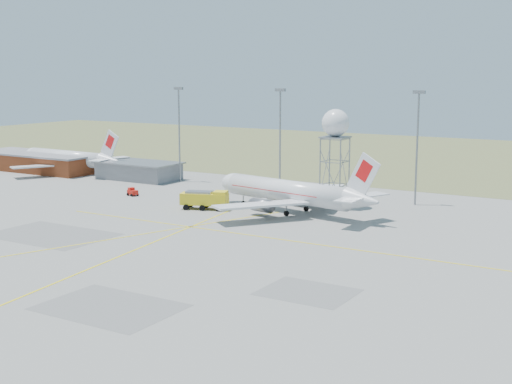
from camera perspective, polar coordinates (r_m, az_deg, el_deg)
The scene contains 12 objects.
ground at distance 85.32m, azimuth -14.30°, elevation -6.87°, with size 400.00×400.00×0.00m, color gray.
grass_strip at distance 206.90m, azimuth 14.49°, elevation 2.72°, with size 400.00×120.00×0.03m, color #5C6638.
building_orange at distance 180.42m, azimuth -17.06°, elevation 2.32°, with size 33.00×12.00×4.30m.
building_grey at distance 160.93m, azimuth -9.37°, elevation 1.71°, with size 19.00×10.00×3.90m.
mast_a at distance 155.14m, azimuth -6.17°, elevation 5.24°, with size 2.20×0.50×20.50m.
mast_b at distance 141.40m, azimuth 1.94°, elevation 4.87°, with size 2.20×0.50×20.50m.
mast_c at distance 130.06m, azimuth 12.79°, elevation 4.22°, with size 2.20×0.50×20.50m.
airliner_main at distance 121.11m, azimuth 2.78°, elevation -0.02°, with size 33.59×32.20×11.47m.
airliner_far at distance 175.59m, azimuth -14.76°, elevation 2.61°, with size 31.76×30.86×10.80m.
radar_tower at distance 125.25m, azimuth 6.34°, elevation 3.14°, with size 4.80×4.80×17.37m.
fire_truck at distance 124.43m, azimuth -4.05°, elevation -0.67°, with size 8.68×5.40×3.29m.
baggage_tug at distance 139.91m, azimuth -9.85°, elevation -0.06°, with size 2.28×2.02×1.56m.
Camera 1 is at (58.98, -56.88, 23.79)m, focal length 50.00 mm.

